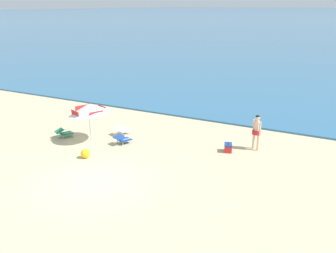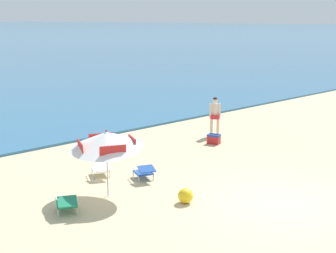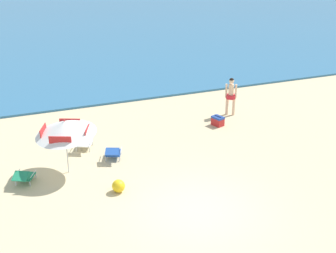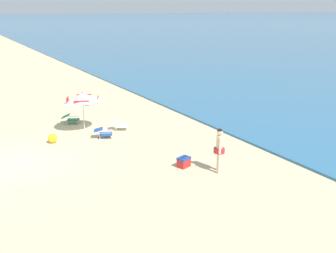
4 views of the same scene
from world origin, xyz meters
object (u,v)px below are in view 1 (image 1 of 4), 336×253
(lounge_chair_under_umbrella, at_px, (123,139))
(cooler_box, at_px, (228,148))
(person_standing_near_shore, at_px, (257,130))
(beach_ball, at_px, (85,153))
(lounge_chair_beside_umbrella, at_px, (64,132))
(lounge_chair_facing_sea, at_px, (122,130))
(beach_umbrella_striped_main, at_px, (89,109))

(lounge_chair_under_umbrella, height_order, cooler_box, lounge_chair_under_umbrella)
(person_standing_near_shore, height_order, beach_ball, person_standing_near_shore)
(lounge_chair_beside_umbrella, relative_size, person_standing_near_shore, 0.59)
(lounge_chair_under_umbrella, distance_m, lounge_chair_beside_umbrella, 3.29)
(lounge_chair_beside_umbrella, distance_m, lounge_chair_facing_sea, 3.01)
(lounge_chair_under_umbrella, xyz_separation_m, beach_ball, (-0.44, -2.30, -0.07))
(beach_umbrella_striped_main, bearing_deg, lounge_chair_facing_sea, 60.95)
(lounge_chair_beside_umbrella, relative_size, cooler_box, 1.73)
(beach_umbrella_striped_main, relative_size, cooler_box, 4.87)
(beach_umbrella_striped_main, height_order, lounge_chair_facing_sea, beach_umbrella_striped_main)
(lounge_chair_beside_umbrella, bearing_deg, lounge_chair_under_umbrella, 11.62)
(lounge_chair_under_umbrella, bearing_deg, lounge_chair_beside_umbrella, -168.38)
(lounge_chair_beside_umbrella, distance_m, person_standing_near_shore, 9.76)
(lounge_chair_beside_umbrella, height_order, beach_ball, lounge_chair_beside_umbrella)
(cooler_box, bearing_deg, lounge_chair_under_umbrella, -163.33)
(lounge_chair_under_umbrella, xyz_separation_m, lounge_chair_facing_sea, (-0.84, 1.17, -0.00))
(lounge_chair_under_umbrella, distance_m, lounge_chair_facing_sea, 1.44)
(lounge_chair_facing_sea, bearing_deg, lounge_chair_under_umbrella, -54.38)
(lounge_chair_under_umbrella, height_order, beach_ball, lounge_chair_under_umbrella)
(beach_umbrella_striped_main, relative_size, lounge_chair_facing_sea, 2.82)
(cooler_box, xyz_separation_m, beach_ball, (-5.41, -3.78, 0.01))
(beach_umbrella_striped_main, distance_m, beach_ball, 2.71)
(beach_umbrella_striped_main, height_order, lounge_chair_under_umbrella, beach_umbrella_striped_main)
(person_standing_near_shore, xyz_separation_m, beach_ball, (-6.46, -4.68, -0.78))
(cooler_box, bearing_deg, beach_umbrella_striped_main, -164.29)
(lounge_chair_facing_sea, relative_size, cooler_box, 1.73)
(person_standing_near_shore, relative_size, cooler_box, 2.91)
(lounge_chair_facing_sea, bearing_deg, person_standing_near_shore, 10.07)
(lounge_chair_facing_sea, xyz_separation_m, person_standing_near_shore, (6.85, 1.22, 0.71))
(beach_umbrella_striped_main, bearing_deg, lounge_chair_beside_umbrella, -169.77)
(lounge_chair_beside_umbrella, bearing_deg, beach_umbrella_striped_main, 10.23)
(lounge_chair_beside_umbrella, relative_size, beach_ball, 2.37)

